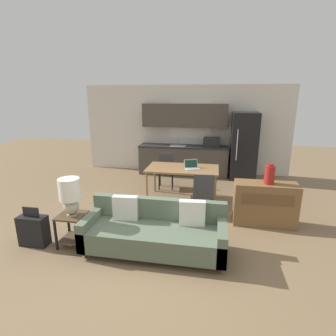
# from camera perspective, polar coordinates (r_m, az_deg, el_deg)

# --- Properties ---
(ground_plane) EXTENTS (20.00, 20.00, 0.00)m
(ground_plane) POSITION_cam_1_polar(r_m,az_deg,el_deg) (4.39, -4.04, -17.34)
(ground_plane) COLOR #7F6647
(wall_back) EXTENTS (6.40, 0.07, 2.70)m
(wall_back) POSITION_cam_1_polar(r_m,az_deg,el_deg) (8.31, 3.74, 8.38)
(wall_back) COLOR silver
(wall_back) RESTS_ON ground_plane
(kitchen_counter) EXTENTS (2.72, 0.65, 2.15)m
(kitchen_counter) POSITION_cam_1_polar(r_m,az_deg,el_deg) (8.09, 3.54, 4.52)
(kitchen_counter) COLOR #4C443D
(kitchen_counter) RESTS_ON ground_plane
(refrigerator) EXTENTS (0.73, 0.78, 1.93)m
(refrigerator) POSITION_cam_1_polar(r_m,az_deg,el_deg) (7.94, 16.15, 4.61)
(refrigerator) COLOR black
(refrigerator) RESTS_ON ground_plane
(dining_table) EXTENTS (1.64, 0.92, 0.77)m
(dining_table) POSITION_cam_1_polar(r_m,az_deg,el_deg) (6.06, 3.19, -0.50)
(dining_table) COLOR olive
(dining_table) RESTS_ON ground_plane
(couch) EXTENTS (2.18, 0.80, 0.83)m
(couch) POSITION_cam_1_polar(r_m,az_deg,el_deg) (4.22, -2.81, -13.56)
(couch) COLOR #3D2D1E
(couch) RESTS_ON ground_plane
(side_table) EXTENTS (0.42, 0.42, 0.54)m
(side_table) POSITION_cam_1_polar(r_m,az_deg,el_deg) (4.60, -20.08, -11.55)
(side_table) COLOR brown
(side_table) RESTS_ON ground_plane
(table_lamp) EXTENTS (0.33, 0.33, 0.61)m
(table_lamp) POSITION_cam_1_polar(r_m,az_deg,el_deg) (4.38, -20.56, -5.39)
(table_lamp) COLOR #B2A893
(table_lamp) RESTS_ON side_table
(credenza) EXTENTS (1.14, 0.44, 0.82)m
(credenza) POSITION_cam_1_polar(r_m,az_deg,el_deg) (5.30, 20.29, -7.31)
(credenza) COLOR brown
(credenza) RESTS_ON ground_plane
(vase) EXTENTS (0.18, 0.18, 0.38)m
(vase) POSITION_cam_1_polar(r_m,az_deg,el_deg) (5.10, 21.23, -1.33)
(vase) COLOR maroon
(vase) RESTS_ON credenza
(dining_chair_near_right) EXTENTS (0.44, 0.44, 0.91)m
(dining_chair_near_right) POSITION_cam_1_polar(r_m,az_deg,el_deg) (5.31, 7.71, -5.29)
(dining_chair_near_right) COLOR #38383D
(dining_chair_near_right) RESTS_ON ground_plane
(dining_chair_far_left) EXTENTS (0.47, 0.47, 0.91)m
(dining_chair_far_left) POSITION_cam_1_polar(r_m,az_deg,el_deg) (6.93, -0.41, -0.18)
(dining_chair_far_left) COLOR #38383D
(dining_chair_far_left) RESTS_ON ground_plane
(laptop) EXTENTS (0.40, 0.36, 0.20)m
(laptop) POSITION_cam_1_polar(r_m,az_deg,el_deg) (5.98, 5.19, 0.34)
(laptop) COLOR #B7BABC
(laptop) RESTS_ON dining_table
(suitcase) EXTENTS (0.46, 0.22, 0.66)m
(suitcase) POSITION_cam_1_polar(r_m,az_deg,el_deg) (4.90, -27.22, -11.96)
(suitcase) COLOR black
(suitcase) RESTS_ON ground_plane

